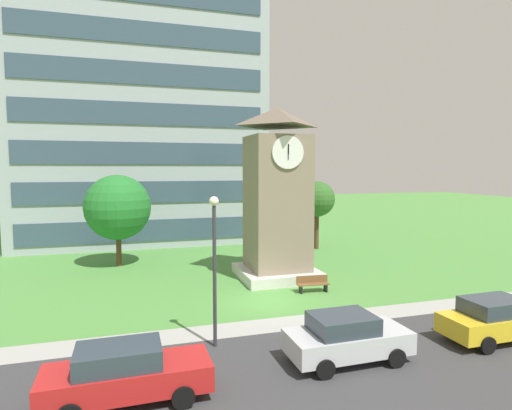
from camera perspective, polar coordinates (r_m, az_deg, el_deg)
The scene contains 12 objects.
ground_plane at distance 21.83m, azimuth 1.48°, elevation -13.04°, with size 160.00×160.00×0.00m, color #4C893D.
street_asphalt at distance 15.43m, azimuth 10.83°, elevation -21.06°, with size 120.00×7.20×0.01m, color #38383A.
kerb_strip at distance 19.11m, azimuth 4.47°, elevation -15.73°, with size 120.00×1.60×0.01m, color #9E9E99.
office_building at distance 43.14m, azimuth -15.33°, elevation 12.87°, with size 21.51×14.05×25.60m.
clock_tower at distance 25.62m, azimuth 2.89°, elevation 0.26°, with size 4.63×4.63×10.40m.
park_bench at distance 23.57m, azimuth 7.73°, elevation -10.55°, with size 1.83×0.64×0.88m.
street_lamp at distance 15.83m, azimuth -5.68°, elevation -6.66°, with size 0.36×0.36×5.73m.
tree_by_building at distance 30.32m, azimuth -18.30°, elevation -0.32°, with size 4.49×4.49×6.34m.
tree_near_tower at distance 35.39m, azimuth 8.29°, elevation 0.75°, with size 2.99×2.99×5.71m.
parked_car_red at distance 13.58m, azimuth -17.31°, elevation -20.99°, with size 4.79×1.94×1.69m.
parked_car_silver at distance 15.71m, azimuth 12.20°, elevation -17.18°, with size 4.33×2.09×1.69m.
parked_car_yellow at distance 19.53m, azimuth 29.96°, elevation -13.27°, with size 4.62×1.99×1.69m.
Camera 1 is at (-6.52, -19.70, 6.76)m, focal length 29.41 mm.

